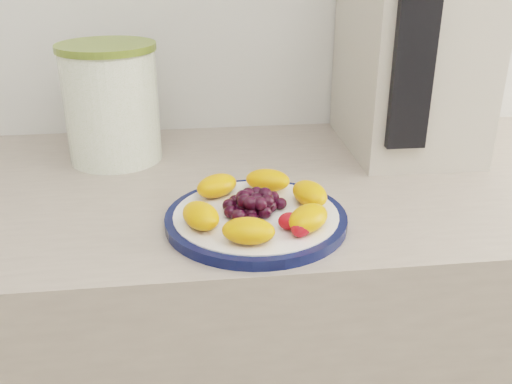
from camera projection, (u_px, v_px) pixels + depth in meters
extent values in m
cube|color=#A8998A|center=(294.00, 382.00, 1.16)|extent=(3.50, 0.60, 0.90)
cylinder|color=#0C153E|center=(256.00, 219.00, 0.81)|extent=(0.26, 0.26, 0.01)
cylinder|color=white|center=(256.00, 219.00, 0.81)|extent=(0.23, 0.23, 0.02)
cylinder|color=#537214|center=(112.00, 107.00, 1.02)|extent=(0.18, 0.18, 0.20)
cylinder|color=olive|center=(106.00, 47.00, 0.97)|extent=(0.19, 0.19, 0.01)
cube|color=beige|center=(411.00, 47.00, 1.05)|extent=(0.22, 0.31, 0.38)
cube|color=black|center=(413.00, 62.00, 0.90)|extent=(0.07, 0.02, 0.28)
ellipsoid|color=orange|center=(310.00, 193.00, 0.83)|extent=(0.06, 0.08, 0.03)
ellipsoid|color=orange|center=(268.00, 180.00, 0.88)|extent=(0.08, 0.07, 0.03)
ellipsoid|color=orange|center=(217.00, 186.00, 0.86)|extent=(0.08, 0.08, 0.03)
ellipsoid|color=orange|center=(201.00, 216.00, 0.76)|extent=(0.07, 0.08, 0.03)
ellipsoid|color=orange|center=(248.00, 231.00, 0.72)|extent=(0.08, 0.06, 0.03)
ellipsoid|color=orange|center=(308.00, 218.00, 0.76)|extent=(0.08, 0.08, 0.03)
ellipsoid|color=black|center=(256.00, 208.00, 0.80)|extent=(0.02, 0.02, 0.02)
ellipsoid|color=black|center=(270.00, 206.00, 0.81)|extent=(0.02, 0.02, 0.02)
ellipsoid|color=black|center=(261.00, 202.00, 0.82)|extent=(0.02, 0.02, 0.02)
ellipsoid|color=black|center=(248.00, 203.00, 0.82)|extent=(0.02, 0.02, 0.02)
ellipsoid|color=black|center=(242.00, 208.00, 0.80)|extent=(0.02, 0.02, 0.02)
ellipsoid|color=black|center=(251.00, 213.00, 0.79)|extent=(0.02, 0.02, 0.02)
ellipsoid|color=black|center=(264.00, 212.00, 0.79)|extent=(0.02, 0.02, 0.02)
ellipsoid|color=black|center=(280.00, 204.00, 0.82)|extent=(0.02, 0.02, 0.02)
ellipsoid|color=black|center=(272.00, 198.00, 0.83)|extent=(0.02, 0.02, 0.02)
ellipsoid|color=black|center=(260.00, 196.00, 0.84)|extent=(0.02, 0.02, 0.02)
ellipsoid|color=black|center=(246.00, 197.00, 0.84)|extent=(0.02, 0.02, 0.02)
ellipsoid|color=black|center=(235.00, 201.00, 0.83)|extent=(0.02, 0.02, 0.02)
ellipsoid|color=black|center=(230.00, 205.00, 0.81)|extent=(0.02, 0.02, 0.02)
ellipsoid|color=black|center=(231.00, 212.00, 0.79)|extent=(0.02, 0.02, 0.02)
ellipsoid|color=black|center=(239.00, 216.00, 0.78)|extent=(0.02, 0.02, 0.02)
ellipsoid|color=black|center=(252.00, 220.00, 0.77)|extent=(0.02, 0.02, 0.02)
ellipsoid|color=black|center=(256.00, 198.00, 0.80)|extent=(0.02, 0.02, 0.02)
ellipsoid|color=black|center=(265.00, 194.00, 0.81)|extent=(0.02, 0.02, 0.02)
ellipsoid|color=black|center=(257.00, 193.00, 0.82)|extent=(0.02, 0.02, 0.02)
ellipsoid|color=black|center=(248.00, 194.00, 0.81)|extent=(0.02, 0.02, 0.02)
ellipsoid|color=black|center=(243.00, 197.00, 0.80)|extent=(0.02, 0.02, 0.02)
ellipsoid|color=black|center=(244.00, 201.00, 0.79)|extent=(0.02, 0.02, 0.02)
ellipsoid|color=black|center=(251.00, 203.00, 0.78)|extent=(0.02, 0.02, 0.02)
ellipsoid|color=black|center=(260.00, 204.00, 0.78)|extent=(0.02, 0.02, 0.02)
ellipsoid|color=black|center=(267.00, 201.00, 0.79)|extent=(0.02, 0.02, 0.02)
ellipsoid|color=red|center=(289.00, 221.00, 0.76)|extent=(0.03, 0.03, 0.02)
ellipsoid|color=red|center=(307.00, 218.00, 0.77)|extent=(0.04, 0.03, 0.02)
ellipsoid|color=red|center=(301.00, 228.00, 0.74)|extent=(0.04, 0.04, 0.02)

